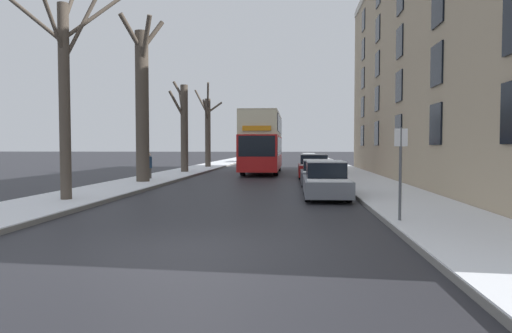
% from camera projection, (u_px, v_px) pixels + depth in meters
% --- Properties ---
extents(ground_plane, '(320.00, 320.00, 0.00)m').
position_uv_depth(ground_plane, '(183.00, 251.00, 8.65)').
color(ground_plane, '#28282D').
extents(sidewalk_left, '(3.18, 130.00, 0.16)m').
position_uv_depth(sidewalk_left, '(234.00, 160.00, 61.91)').
color(sidewalk_left, slate).
rests_on(sidewalk_left, ground).
extents(sidewalk_right, '(3.18, 130.00, 0.16)m').
position_uv_depth(sidewalk_right, '(323.00, 161.00, 60.91)').
color(sidewalk_right, slate).
rests_on(sidewalk_right, ground).
extents(terrace_facade_right, '(9.10, 35.85, 14.23)m').
position_uv_depth(terrace_facade_right, '(490.00, 46.00, 23.32)').
color(terrace_facade_right, tan).
rests_on(terrace_facade_right, ground).
extents(bare_tree_left_0, '(3.48, 3.32, 8.41)m').
position_uv_depth(bare_tree_left_0, '(66.00, 87.00, 15.69)').
color(bare_tree_left_0, '#4C4238').
rests_on(bare_tree_left_0, ground).
extents(bare_tree_left_1, '(1.87, 2.14, 8.63)m').
position_uv_depth(bare_tree_left_1, '(142.00, 102.00, 23.69)').
color(bare_tree_left_1, '#4C4238').
rests_on(bare_tree_left_1, ground).
extents(bare_tree_left_2, '(1.21, 2.89, 6.73)m').
position_uv_depth(bare_tree_left_2, '(184.00, 126.00, 32.95)').
color(bare_tree_left_2, '#4C4238').
rests_on(bare_tree_left_2, ground).
extents(bare_tree_left_3, '(2.77, 4.17, 7.45)m').
position_uv_depth(bare_tree_left_3, '(208.00, 128.00, 41.13)').
color(bare_tree_left_3, '#4C4238').
rests_on(bare_tree_left_3, ground).
extents(double_decker_bus, '(2.61, 10.60, 4.39)m').
position_uv_depth(double_decker_bus, '(262.00, 140.00, 33.85)').
color(double_decker_bus, red).
rests_on(double_decker_bus, ground).
extents(parked_car_0, '(1.68, 4.47, 1.43)m').
position_uv_depth(parked_car_0, '(326.00, 181.00, 17.67)').
color(parked_car_0, slate).
rests_on(parked_car_0, ground).
extents(parked_car_1, '(1.73, 4.09, 1.32)m').
position_uv_depth(parked_car_1, '(318.00, 174.00, 23.09)').
color(parked_car_1, '#474C56').
rests_on(parked_car_1, ground).
extents(parked_car_2, '(1.88, 4.06, 1.51)m').
position_uv_depth(parked_car_2, '(314.00, 167.00, 28.47)').
color(parked_car_2, maroon).
rests_on(parked_car_2, ground).
extents(oncoming_van, '(1.94, 5.68, 2.22)m').
position_uv_depth(oncoming_van, '(261.00, 153.00, 54.87)').
color(oncoming_van, '#333842').
rests_on(oncoming_van, ground).
extents(pedestrian_left_sidewalk, '(0.35, 0.35, 1.62)m').
position_uv_depth(pedestrian_left_sidewalk, '(149.00, 166.00, 25.94)').
color(pedestrian_left_sidewalk, '#4C4742').
rests_on(pedestrian_left_sidewalk, ground).
extents(street_sign_post, '(0.32, 0.07, 2.46)m').
position_uv_depth(street_sign_post, '(400.00, 170.00, 11.24)').
color(street_sign_post, '#4C4F54').
rests_on(street_sign_post, ground).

